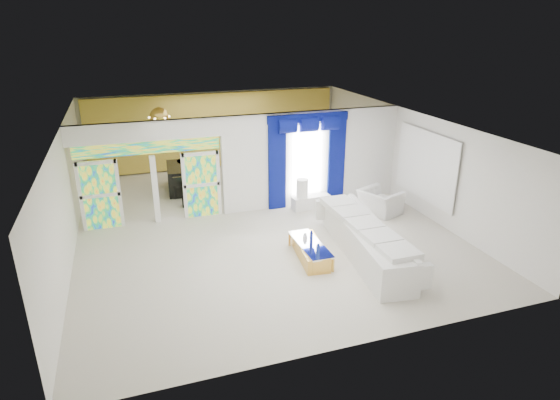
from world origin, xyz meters
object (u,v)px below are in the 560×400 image
object	(u,v)px
white_sofa	(365,241)
coffee_table	(310,251)
grand_piano	(187,177)
armchair	(380,202)
console_table	(311,202)

from	to	relation	value
white_sofa	coffee_table	bearing A→B (deg)	174.36
coffee_table	grand_piano	world-z (taller)	grand_piano
armchair	white_sofa	bearing A→B (deg)	121.53
white_sofa	console_table	distance (m)	3.43
white_sofa	armchair	size ratio (longest dim) A/B	3.74
white_sofa	grand_piano	size ratio (longest dim) A/B	2.45
coffee_table	console_table	world-z (taller)	console_table
coffee_table	grand_piano	size ratio (longest dim) A/B	0.99
coffee_table	grand_piano	xyz separation A→B (m)	(-2.15, 6.12, 0.25)
console_table	grand_piano	size ratio (longest dim) A/B	0.70
white_sofa	armchair	distance (m)	2.95
console_table	armchair	xyz separation A→B (m)	(1.85, -1.08, 0.17)
white_sofa	grand_piano	xyz separation A→B (m)	(-3.50, 6.42, 0.03)
coffee_table	armchair	bearing A→B (deg)	33.13
armchair	grand_piano	distance (m)	6.68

